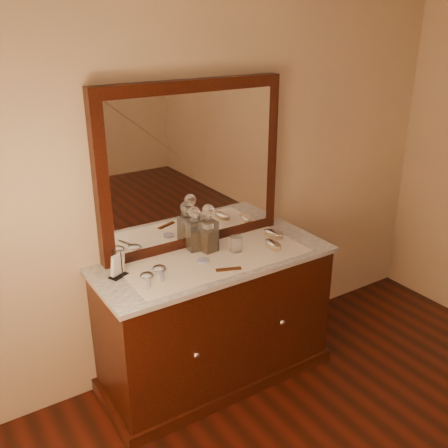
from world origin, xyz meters
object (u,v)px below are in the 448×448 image
Objects in this scene: dresser_cabinet at (215,321)px; hand_mirror_outer at (147,277)px; comb at (229,269)px; decanter_right at (209,233)px; pin_dish at (203,261)px; mirror_frame at (192,166)px; decanter_left at (195,233)px; hand_mirror_inner at (160,270)px; brush_far at (274,234)px; napkin_rack at (118,266)px; brush_near at (273,245)px.

hand_mirror_outer is at bearing -177.42° from dresser_cabinet.
decanter_right reaches higher than comb.
mirror_frame is at bearing 70.97° from pin_dish.
hand_mirror_inner is (-0.31, -0.14, -0.10)m from decanter_left.
hand_mirror_outer is at bearing -156.38° from decanter_left.
brush_far is (0.50, 0.23, 0.02)m from comb.
comb is 0.87× the size of brush_far.
napkin_rack is at bearing 174.49° from comb.
pin_dish is 0.24× the size of decanter_right.
pin_dish reaches higher than comb.
dresser_cabinet is at bearing -90.00° from mirror_frame.
napkin_rack is 0.93× the size of brush_far.
hand_mirror_outer is (-0.36, -0.00, 0.00)m from pin_dish.
brush_near is 0.82m from hand_mirror_outer.
decanter_left is (0.52, 0.07, 0.05)m from napkin_rack.
brush_far is (0.52, -0.11, -0.09)m from decanter_left.
mirror_frame is 0.56m from pin_dish.
brush_near is (0.37, -0.33, -0.47)m from mirror_frame.
decanter_right is at bearing 103.03° from comb.
decanter_left is 0.35m from hand_mirror_inner.
pin_dish is 0.18m from comb.
dresser_cabinet is 0.48m from comb.
decanter_left is 0.45m from hand_mirror_outer.
pin_dish is (-0.09, -0.26, -0.49)m from mirror_frame.
decanter_left is at bearing 7.17° from napkin_rack.
mirror_frame is at bearing 137.98° from brush_near.
brush_far is at bearing 1.87° from hand_mirror_inner.
pin_dish is at bearing 133.49° from comb.
brush_near is 0.17m from brush_far.
dresser_cabinet is 8.65× the size of brush_near.
dresser_cabinet is at bearing -99.73° from decanter_right.
decanter_right is 0.47m from brush_far.
mirror_frame reaches higher than decanter_right.
hand_mirror_inner is at bearing -18.59° from napkin_rack.
hand_mirror_outer reaches higher than dresser_cabinet.
hand_mirror_outer is at bearing -149.39° from mirror_frame.
hand_mirror_inner is (0.10, 0.04, 0.00)m from hand_mirror_outer.
dresser_cabinet is at bearing 10.22° from pin_dish.
hand_mirror_inner is at bearing 177.15° from dresser_cabinet.
napkin_rack is at bearing 137.31° from hand_mirror_outer.
hand_mirror_outer is at bearing 175.37° from brush_near.
brush_near is at bearing -42.02° from mirror_frame.
dresser_cabinet is 0.64m from hand_mirror_outer.
dresser_cabinet is 0.67m from brush_far.
napkin_rack reaches higher than brush_near.
brush_near is at bearing -27.55° from decanter_right.
napkin_rack reaches higher than hand_mirror_outer.
napkin_rack is (-0.57, -0.16, -0.44)m from mirror_frame.
mirror_frame reaches higher than hand_mirror_inner.
napkin_rack is at bearing -164.70° from mirror_frame.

